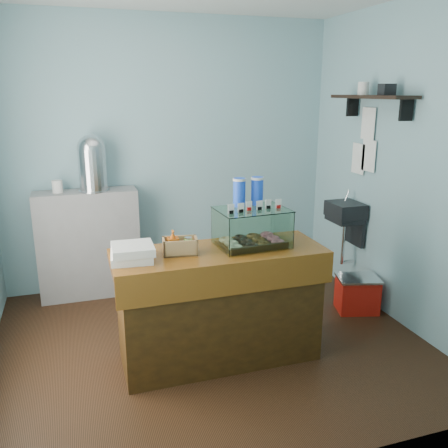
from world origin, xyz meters
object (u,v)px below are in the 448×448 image
object	(u,v)px
coffee_urn	(92,162)
red_cooler	(357,294)
counter	(219,304)
display_case	(251,223)

from	to	relation	value
coffee_urn	red_cooler	bearing A→B (deg)	-26.64
counter	coffee_urn	size ratio (longest dim) A/B	2.92
counter	display_case	xyz separation A→B (m)	(0.28, 0.07, 0.61)
display_case	red_cooler	world-z (taller)	display_case
display_case	red_cooler	size ratio (longest dim) A/B	1.22
coffee_urn	red_cooler	xyz separation A→B (m)	(2.32, -1.16, -1.21)
display_case	coffee_urn	size ratio (longest dim) A/B	1.01
counter	display_case	size ratio (longest dim) A/B	2.89
red_cooler	coffee_urn	bearing A→B (deg)	169.02
counter	red_cooler	world-z (taller)	counter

